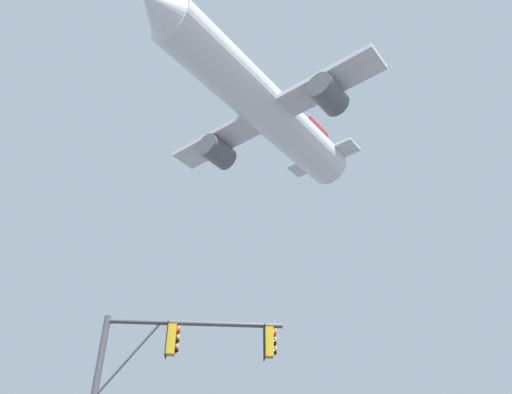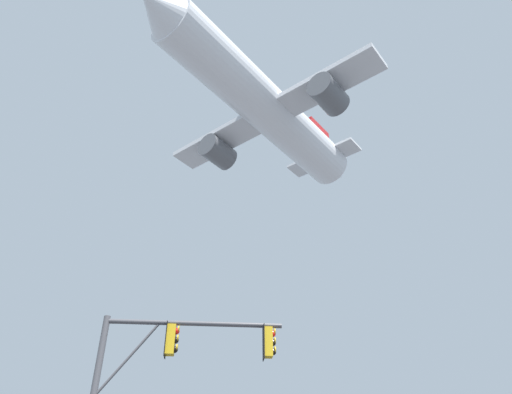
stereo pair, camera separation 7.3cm
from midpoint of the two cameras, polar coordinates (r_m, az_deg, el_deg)
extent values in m
cylinder|color=#4C4C51|center=(15.29, -7.40, -14.90)|extent=(5.39, 0.69, 0.15)
cylinder|color=#4C4C51|center=(15.17, -15.23, -18.25)|extent=(1.69, 0.25, 2.24)
cube|color=gold|center=(15.21, 1.42, -17.13)|extent=(0.29, 0.34, 0.90)
cylinder|color=gold|center=(15.36, 1.39, -15.31)|extent=(0.05, 0.05, 0.12)
cube|color=black|center=(15.20, 0.87, -17.12)|extent=(0.07, 0.46, 1.04)
sphere|color=red|center=(15.31, 1.97, -16.17)|extent=(0.20, 0.20, 0.20)
cylinder|color=gold|center=(15.33, 2.21, -15.96)|extent=(0.06, 0.21, 0.21)
sphere|color=black|center=(15.23, 1.99, -17.18)|extent=(0.20, 0.20, 0.20)
cylinder|color=gold|center=(15.25, 2.24, -16.97)|extent=(0.06, 0.21, 0.21)
sphere|color=black|center=(15.15, 2.01, -18.20)|extent=(0.20, 0.20, 0.20)
cylinder|color=gold|center=(15.17, 2.26, -17.98)|extent=(0.06, 0.21, 0.21)
cube|color=gold|center=(15.17, -10.31, -16.60)|extent=(0.29, 0.34, 0.90)
cylinder|color=gold|center=(15.32, -10.11, -14.77)|extent=(0.05, 0.05, 0.12)
cube|color=black|center=(15.19, -10.85, -16.56)|extent=(0.07, 0.46, 1.04)
sphere|color=red|center=(15.24, -9.64, -15.67)|extent=(0.20, 0.20, 0.20)
cylinder|color=gold|center=(15.25, -9.37, -15.47)|extent=(0.06, 0.21, 0.21)
sphere|color=black|center=(15.16, -9.74, -16.67)|extent=(0.20, 0.20, 0.20)
cylinder|color=gold|center=(15.17, -9.46, -16.48)|extent=(0.06, 0.21, 0.21)
sphere|color=black|center=(15.08, -9.84, -17.69)|extent=(0.20, 0.20, 0.20)
cylinder|color=gold|center=(15.10, -9.56, -17.49)|extent=(0.06, 0.21, 0.21)
cylinder|color=white|center=(45.98, 0.90, 10.89)|extent=(18.33, 22.17, 4.36)
cone|color=white|center=(39.73, -11.96, 21.55)|extent=(5.11, 4.90, 4.14)
cone|color=white|center=(54.87, 9.44, 2.97)|extent=(4.60, 4.41, 3.71)
cube|color=silver|center=(45.93, 1.43, 9.84)|extent=(20.26, 16.42, 0.49)
cylinder|color=#595B60|center=(42.61, 8.63, 12.11)|extent=(3.93, 4.09, 2.45)
cylinder|color=#595B60|center=(48.23, -4.77, 5.44)|extent=(3.93, 4.09, 2.45)
cube|color=#B21E1E|center=(54.34, 7.70, 6.48)|extent=(2.57, 3.24, 5.18)
cube|color=silver|center=(53.26, 8.01, 4.64)|extent=(7.99, 6.90, 0.27)
camera|label=1|loc=(0.04, -90.08, 0.05)|focal=33.14mm
camera|label=2|loc=(0.04, 89.92, -0.05)|focal=33.14mm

